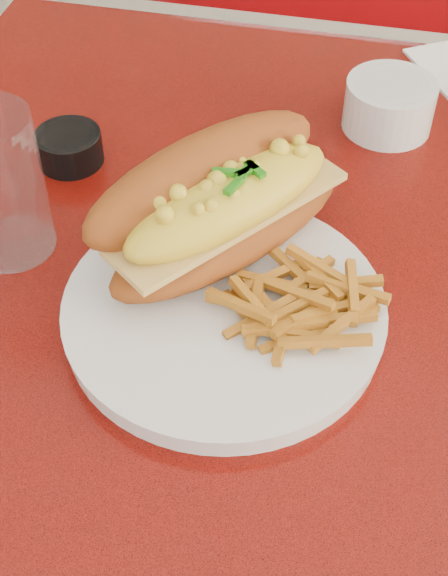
% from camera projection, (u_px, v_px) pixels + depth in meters
% --- Properties ---
extents(diner_table, '(1.23, 0.83, 0.77)m').
position_uv_depth(diner_table, '(415.00, 370.00, 0.85)').
color(diner_table, red).
rests_on(diner_table, ground).
extents(booth_bench_far, '(1.20, 0.51, 0.90)m').
position_uv_depth(booth_bench_far, '(413.00, 156.00, 1.63)').
color(booth_bench_far, maroon).
rests_on(booth_bench_far, ground).
extents(dinner_plate, '(0.33, 0.33, 0.02)m').
position_uv_depth(dinner_plate, '(224.00, 311.00, 0.68)').
color(dinner_plate, silver).
rests_on(dinner_plate, diner_table).
extents(mac_hoagie, '(0.25, 0.27, 0.11)m').
position_uv_depth(mac_hoagie, '(220.00, 202.00, 0.69)').
color(mac_hoagie, '#944717').
rests_on(mac_hoagie, dinner_plate).
extents(fries_pile, '(0.13, 0.12, 0.03)m').
position_uv_depth(fries_pile, '(305.00, 299.00, 0.66)').
color(fries_pile, orange).
rests_on(fries_pile, dinner_plate).
extents(fork, '(0.07, 0.13, 0.00)m').
position_uv_depth(fork, '(292.00, 272.00, 0.70)').
color(fork, silver).
rests_on(fork, dinner_plate).
extents(gravy_ramekin, '(0.11, 0.11, 0.05)m').
position_uv_depth(gravy_ramekin, '(389.00, 104.00, 0.86)').
color(gravy_ramekin, silver).
rests_on(gravy_ramekin, diner_table).
extents(sauce_cup_left, '(0.08, 0.08, 0.03)m').
position_uv_depth(sauce_cup_left, '(69.00, 146.00, 0.83)').
color(sauce_cup_left, black).
rests_on(sauce_cup_left, diner_table).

